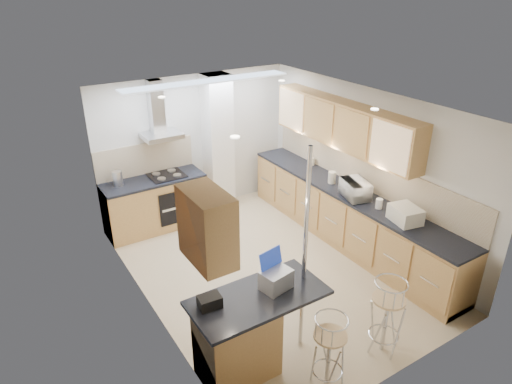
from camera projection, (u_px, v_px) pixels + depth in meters
ground at (269, 269)px, 6.85m from camera, size 4.80×4.80×0.00m
room_shell at (275, 161)px, 6.63m from camera, size 3.64×4.84×2.51m
right_counter at (347, 216)px, 7.37m from camera, size 0.63×4.40×0.92m
back_counter at (155, 204)px, 7.79m from camera, size 1.70×0.63×0.92m
peninsula at (258, 330)px, 4.99m from camera, size 1.47×0.72×0.94m
microwave at (356, 189)px, 6.91m from camera, size 0.45×0.56×0.27m
laptop at (276, 280)px, 4.87m from camera, size 0.36×0.29×0.22m
bag at (210, 301)px, 4.62m from camera, size 0.25×0.19×0.13m
bar_stool_near at (329, 352)px, 4.73m from camera, size 0.46×0.46×0.90m
bar_stool_end at (386, 316)px, 5.18m from camera, size 0.55×0.55×0.97m
jar_a at (332, 177)px, 7.41m from camera, size 0.13×0.13×0.20m
jar_b at (311, 161)px, 8.13m from camera, size 0.12×0.12×0.13m
jar_c at (365, 193)px, 6.88m from camera, size 0.18×0.18×0.20m
jar_d at (379, 204)px, 6.61m from camera, size 0.12×0.12×0.15m
bread_bin at (405, 214)px, 6.24m from camera, size 0.41×0.47×0.22m
kettle at (117, 178)px, 7.32m from camera, size 0.16×0.16×0.24m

